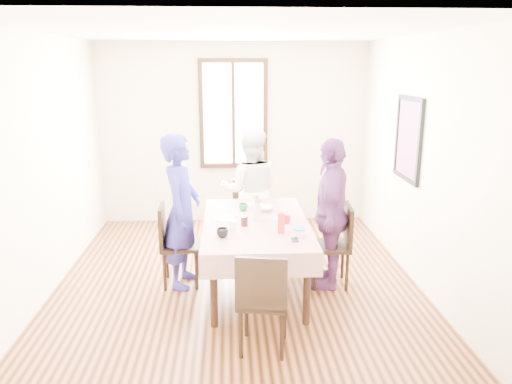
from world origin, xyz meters
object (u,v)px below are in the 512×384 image
chair_left (181,245)px  chair_far (251,216)px  person_far (251,191)px  chair_right (330,246)px  dining_table (256,256)px  person_right (329,213)px  chair_near (263,300)px  person_left (181,211)px

chair_left → chair_far: 1.31m
person_far → chair_right: bearing=131.5°
chair_right → chair_far: size_ratio=1.00×
dining_table → chair_right: size_ratio=1.89×
person_right → chair_far: bearing=-130.0°
chair_right → person_right: person_right is taller
chair_far → chair_near: same height
chair_left → chair_right: same height
person_left → person_far: size_ratio=1.05×
chair_left → chair_near: size_ratio=1.00×
dining_table → person_left: person_left is taller
chair_right → chair_far: same height
chair_far → person_right: (0.80, -1.13, 0.37)m
dining_table → chair_left: 0.84m
chair_left → person_left: bearing=87.8°
chair_near → person_far: person_far is taller
chair_far → person_far: bearing=83.5°
chair_right → chair_near: size_ratio=1.00×
person_left → chair_near: bearing=-139.7°
chair_far → person_left: 1.35m
chair_far → person_far: 0.34m
chair_left → person_left: size_ratio=0.54×
dining_table → chair_left: (-0.82, 0.16, 0.08)m
chair_far → chair_near: (0.00, -2.37, 0.00)m
chair_right → chair_left: bearing=91.1°
chair_far → chair_near: 2.37m
chair_left → person_right: bearing=84.0°
dining_table → person_far: bearing=90.0°
chair_right → person_right: size_ratio=0.55×
dining_table → chair_right: 0.83m
dining_table → person_far: size_ratio=1.08×
dining_table → person_left: size_ratio=1.02×
chair_right → person_far: bearing=41.3°
chair_left → chair_far: size_ratio=1.00×
chair_left → chair_near: same height
chair_near → dining_table: bearing=99.8°
chair_left → person_right: size_ratio=0.55×
chair_near → chair_far: bearing=99.8°
dining_table → person_right: bearing=3.9°
dining_table → person_left: (-0.80, 0.16, 0.47)m
dining_table → chair_left: size_ratio=1.89×
chair_left → person_right: (1.62, -0.11, 0.37)m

